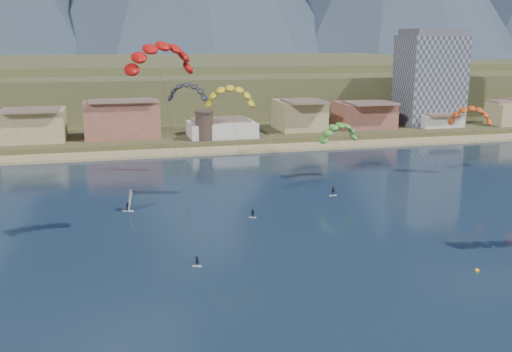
# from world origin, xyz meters

# --- Properties ---
(ground) EXTENTS (2400.00, 2400.00, 0.00)m
(ground) POSITION_xyz_m (0.00, 0.00, 0.00)
(ground) COLOR black
(ground) RESTS_ON ground
(beach) EXTENTS (2200.00, 12.00, 0.90)m
(beach) POSITION_xyz_m (0.00, 106.00, 0.25)
(beach) COLOR tan
(beach) RESTS_ON ground
(land) EXTENTS (2200.00, 900.00, 4.00)m
(land) POSITION_xyz_m (0.00, 560.00, 0.00)
(land) COLOR brown
(land) RESTS_ON ground
(foothills) EXTENTS (940.00, 210.00, 18.00)m
(foothills) POSITION_xyz_m (22.39, 232.47, 9.08)
(foothills) COLOR brown
(foothills) RESTS_ON ground
(town) EXTENTS (400.00, 24.00, 12.00)m
(town) POSITION_xyz_m (-40.00, 122.00, 8.00)
(town) COLOR silver
(town) RESTS_ON ground
(apartment_tower) EXTENTS (20.00, 16.00, 32.00)m
(apartment_tower) POSITION_xyz_m (85.00, 128.00, 17.82)
(apartment_tower) COLOR gray
(apartment_tower) RESTS_ON ground
(watchtower) EXTENTS (5.82, 5.82, 8.60)m
(watchtower) POSITION_xyz_m (5.00, 114.00, 6.37)
(watchtower) COLOR #47382D
(watchtower) RESTS_ON ground
(kitesurfer_red) EXTENTS (11.67, 13.41, 32.10)m
(kitesurfer_red) POSITION_xyz_m (-14.64, 30.11, 29.35)
(kitesurfer_red) COLOR silver
(kitesurfer_red) RESTS_ON ground
(kitesurfer_yellow) EXTENTS (10.52, 15.67, 24.65)m
(kitesurfer_yellow) POSITION_xyz_m (0.47, 54.19, 21.10)
(kitesurfer_yellow) COLOR silver
(kitesurfer_yellow) RESTS_ON ground
(kitesurfer_green) EXTENTS (12.35, 16.90, 17.27)m
(kitesurfer_green) POSITION_xyz_m (27.54, 66.13, 11.32)
(kitesurfer_green) COLOR silver
(kitesurfer_green) RESTS_ON ground
(distant_kite_dark) EXTENTS (10.37, 7.55, 22.99)m
(distant_kite_dark) POSITION_xyz_m (-4.47, 78.18, 20.09)
(distant_kite_dark) COLOR #262626
(distant_kite_dark) RESTS_ON ground
(distant_kite_orange) EXTENTS (10.86, 7.95, 18.01)m
(distant_kite_orange) POSITION_xyz_m (58.56, 63.07, 14.65)
(distant_kite_orange) COLOR #262626
(distant_kite_orange) RESTS_ON ground
(windsurfer) EXTENTS (2.42, 2.49, 3.91)m
(windsurfer) POSITION_xyz_m (-19.54, 51.38, 1.24)
(windsurfer) COLOR silver
(windsurfer) RESTS_ON ground
(buoy) EXTENTS (0.64, 0.64, 0.64)m
(buoy) POSITION_xyz_m (25.99, 9.80, 0.11)
(buoy) COLOR yellow
(buoy) RESTS_ON ground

